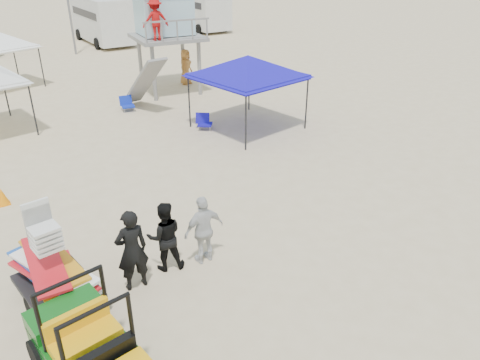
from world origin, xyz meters
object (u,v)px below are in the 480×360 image
man_left (132,250)px  utility_cart (89,347)px  canopy_blue (248,59)px  lifeguard_tower (163,14)px  surf_trailer (53,271)px

man_left → utility_cart: bearing=54.2°
utility_cart → man_left: bearing=53.2°
utility_cart → canopy_blue: size_ratio=0.67×
lifeguard_tower → canopy_blue: (0.40, -6.53, -0.94)m
lifeguard_tower → surf_trailer: bearing=-123.4°
lifeguard_tower → canopy_blue: bearing=-86.5°
canopy_blue → utility_cart: bearing=-135.5°
utility_cart → man_left: size_ratio=1.40×
surf_trailer → lifeguard_tower: lifeguard_tower is taller
surf_trailer → canopy_blue: 11.26m
lifeguard_tower → man_left: bearing=-118.0°
surf_trailer → lifeguard_tower: 15.87m
surf_trailer → man_left: bearing=-11.2°
utility_cart → surf_trailer: (0.01, 2.33, -0.02)m
surf_trailer → canopy_blue: size_ratio=0.61×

